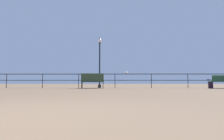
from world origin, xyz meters
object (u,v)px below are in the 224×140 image
bench_near_right (223,81)px  seagull_on_rail (126,73)px  lamppost_center (100,58)px  bench_near_left (93,80)px

bench_near_right → seagull_on_rail: size_ratio=4.81×
lamppost_center → seagull_on_rail: size_ratio=10.06×
bench_near_left → seagull_on_rail: size_ratio=4.09×
lamppost_center → seagull_on_rail: lamppost_center is taller
bench_near_left → seagull_on_rail: 2.48m
bench_near_left → seagull_on_rail: (2.29, 0.79, 0.54)m
lamppost_center → seagull_on_rail: 2.22m
bench_near_left → lamppost_center: 1.99m
lamppost_center → seagull_on_rail: bearing=-7.3°
bench_near_right → lamppost_center: lamppost_center is taller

